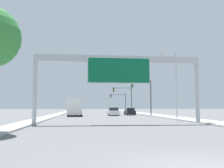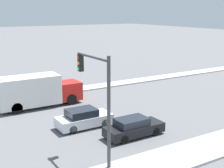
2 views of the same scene
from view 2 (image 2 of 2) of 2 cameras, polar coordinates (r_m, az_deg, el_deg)
name	(u,v)px [view 2 (image 2 of 2)]	position (r m, az deg, el deg)	size (l,w,h in m)	color
median_strip_left	(180,75)	(44.60, 12.33, 1.66)	(2.00, 120.00, 0.15)	#B1B1B1
car_far_right	(84,118)	(24.47, -5.23, -6.29)	(1.88, 4.32, 1.49)	silver
car_near_center	(133,127)	(22.74, 3.95, -7.93)	(1.72, 4.43, 1.40)	black
truck_box_primary	(36,91)	(29.97, -13.66, -1.25)	(2.39, 7.88, 3.01)	red
traffic_light_near_intersection	(98,92)	(17.86, -2.49, -1.40)	(3.84, 0.32, 6.57)	#3D3D3F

